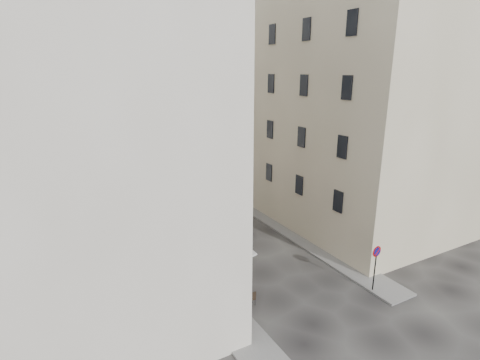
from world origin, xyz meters
TOP-DOWN VIEW (x-y plane):
  - ground at (0.00, 0.00)m, footprint 90.00×90.00m
  - sidewalk_left at (-4.50, 4.00)m, footprint 2.00×22.00m
  - sidewalk_right at (4.50, 3.00)m, footprint 2.00×18.00m
  - building_left at (-10.50, 3.00)m, footprint 12.20×16.20m
  - building_right at (10.50, 3.50)m, footprint 12.20×14.20m
  - building_back at (-1.00, 19.00)m, footprint 18.20×10.20m
  - cafe_storefront at (-4.32, 1.00)m, footprint 1.74×7.30m
  - stone_steps at (0.00, 12.57)m, footprint 9.00×3.15m
  - bollard_near at (-3.25, -1.00)m, footprint 0.12×0.12m
  - bollard_mid at (-3.25, 2.50)m, footprint 0.12×0.12m
  - bollard_far at (-3.25, 6.00)m, footprint 0.12×0.12m
  - no_parking_sign at (3.69, -4.51)m, footprint 0.64×0.11m
  - bistro_table_a at (-3.34, -2.29)m, footprint 1.16×0.55m
  - bistro_table_b at (-3.30, -1.01)m, footprint 1.33×0.62m
  - bistro_table_c at (-3.02, 0.89)m, footprint 1.36×0.64m
  - bistro_table_d at (-2.95, 2.32)m, footprint 1.30×0.61m
  - bistro_table_e at (-3.17, 4.97)m, footprint 1.38×0.65m
  - pedestrian at (-2.62, 1.23)m, footprint 0.78×0.58m

SIDE VIEW (x-z plane):
  - ground at x=0.00m, z-range 0.00..0.00m
  - sidewalk_left at x=-4.50m, z-range 0.00..0.12m
  - sidewalk_right at x=4.50m, z-range 0.00..0.12m
  - stone_steps at x=0.00m, z-range 0.00..0.80m
  - bistro_table_a at x=-3.34m, z-range 0.01..0.83m
  - bistro_table_d at x=-2.95m, z-range 0.01..0.92m
  - bistro_table_b at x=-3.30m, z-range 0.01..0.94m
  - bistro_table_c at x=-3.02m, z-range 0.01..0.97m
  - bistro_table_e at x=-3.17m, z-range 0.01..0.98m
  - bollard_near at x=-3.25m, z-range 0.04..1.02m
  - bollard_mid at x=-3.25m, z-range 0.04..1.02m
  - bollard_far at x=-3.25m, z-range 0.04..1.02m
  - pedestrian at x=-2.62m, z-range 0.00..1.94m
  - cafe_storefront at x=-4.32m, z-range 0.13..3.63m
  - no_parking_sign at x=3.69m, z-range 0.59..3.40m
  - building_right at x=10.50m, z-range 0.01..18.61m
  - building_back at x=-1.00m, z-range 0.01..18.61m
  - building_left at x=-10.50m, z-range 0.01..20.61m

